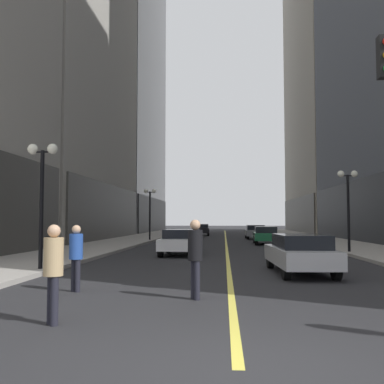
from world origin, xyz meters
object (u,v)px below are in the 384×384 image
Objects in this scene: car_green at (265,235)px; car_grey at (255,231)px; street_lamp_left_near at (42,178)px; street_lamp_left_far at (150,203)px; car_silver at (300,252)px; car_black at (201,229)px; pedestrian_in_black_coat at (195,252)px; pedestrian_in_tan_trench at (53,266)px; street_lamp_right_mid at (348,192)px; car_white at (181,241)px; pedestrian_in_blue_hoodie at (76,253)px.

car_grey is at bearing 90.77° from car_green.
street_lamp_left_near and street_lamp_left_far have the same top height.
street_lamp_left_near is at bearing -108.22° from car_grey.
car_silver and car_grey have the same top height.
car_silver is at bearing -68.32° from street_lamp_left_far.
car_green is 19.31m from car_black.
car_silver is 18.37m from car_green.
street_lamp_left_near is (-8.78, -0.45, 2.54)m from car_silver.
car_green is 0.98× the size of street_lamp_left_far.
pedestrian_in_black_coat is (-3.62, -32.58, 0.35)m from car_grey.
car_green is at bearing 88.32° from car_silver.
car_silver is 37.18m from car_black.
car_green is 26.78m from pedestrian_in_tan_trench.
car_silver is 1.08× the size of street_lamp_left_near.
street_lamp_right_mid is at bearing 60.03° from pedestrian_in_tan_trench.
street_lamp_left_far is at bearing 133.95° from street_lamp_right_mid.
car_white is 9.19m from street_lamp_right_mid.
car_white is 1.01× the size of car_grey.
pedestrian_in_black_coat is 27.82m from street_lamp_left_far.
pedestrian_in_blue_hoodie is 0.38× the size of street_lamp_left_near.
car_black is at bearing 90.86° from car_white.
street_lamp_left_near reaches higher than pedestrian_in_black_coat.
car_green is at bearing 110.01° from street_lamp_right_mid.
street_lamp_left_far reaches higher than car_green.
street_lamp_left_near reaches higher than pedestrian_in_blue_hoodie.
car_grey is (0.42, 27.50, -0.00)m from car_silver.
car_silver is 1.16× the size of car_white.
pedestrian_in_black_coat reaches higher than pedestrian_in_tan_trench.
car_grey is 19.20m from street_lamp_right_mid.
street_lamp_left_near reaches higher than car_grey.
pedestrian_in_tan_trench is 19.21m from street_lamp_right_mid.
car_black is 0.96× the size of street_lamp_left_far.
pedestrian_in_tan_trench is 0.39× the size of street_lamp_left_far.
pedestrian_in_black_coat is at bearing -83.13° from car_white.
street_lamp_left_far is at bearing 105.65° from car_white.
car_green is at bearing 76.94° from pedestrian_in_tan_trench.
street_lamp_left_far is at bearing 111.68° from car_silver.
street_lamp_left_near reaches higher than car_white.
car_black is 2.46× the size of pedestrian_in_tan_trench.
pedestrian_in_blue_hoodie is at bearing 163.99° from pedestrian_in_black_coat.
pedestrian_in_blue_hoodie is (-3.08, 0.88, -0.09)m from pedestrian_in_black_coat.
car_silver is 1.18× the size of car_grey.
street_lamp_left_near is 15.80m from street_lamp_right_mid.
street_lamp_left_near reaches higher than car_green.
street_lamp_left_far reaches higher than car_silver.
pedestrian_in_blue_hoodie is at bearing -101.95° from car_grey.
pedestrian_in_black_coat is at bearing -16.01° from pedestrian_in_blue_hoodie.
car_white is 0.93× the size of street_lamp_left_near.
street_lamp_left_near is (-9.32, -18.81, 2.54)m from car_green.
street_lamp_left_near and street_lamp_right_mid have the same top height.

